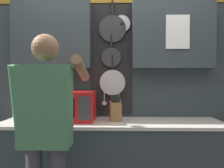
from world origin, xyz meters
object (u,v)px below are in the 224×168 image
Objects in this scene: microwave at (70,106)px; person at (46,123)px; utensil_crock at (19,113)px; knife_block at (115,111)px.

person reaches higher than microwave.
microwave is 0.66m from person.
person is at bearing -54.40° from utensil_crock.
person reaches higher than utensil_crock.
utensil_crock is (-0.99, 0.00, -0.02)m from knife_block.
microwave is 1.46× the size of utensil_crock.
knife_block is 0.79× the size of utensil_crock.
knife_block is at bearing 51.89° from person.
utensil_crock is at bearing 125.60° from person.
person is (-0.52, -0.66, -0.01)m from knife_block.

